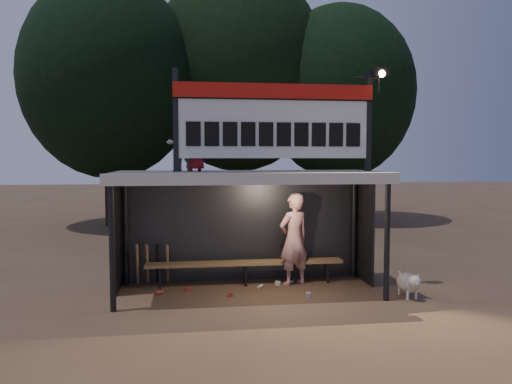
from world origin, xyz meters
TOP-DOWN VIEW (x-y plane):
  - ground at (0.00, 0.00)m, footprint 80.00×80.00m
  - player at (0.98, 0.42)m, footprint 0.81×0.69m
  - child_a at (-1.30, 0.16)m, footprint 0.62×0.59m
  - child_b at (-1.00, 0.23)m, footprint 0.46×0.31m
  - dugout_shelter at (0.00, 0.24)m, footprint 5.10×2.08m
  - scoreboard_assembly at (0.56, -0.01)m, footprint 4.10×0.27m
  - bench at (0.00, 0.55)m, footprint 4.00×0.35m
  - tree_left at (-4.00, 10.00)m, footprint 6.46×6.46m
  - tree_mid at (1.00, 11.50)m, footprint 7.22×7.22m
  - tree_right at (5.00, 10.50)m, footprint 6.08×6.08m
  - dog at (2.89, -0.78)m, footprint 0.36×0.81m
  - bats at (-1.87, 0.82)m, footprint 0.67×0.35m
  - litter at (-0.04, 0.10)m, footprint 2.85×1.10m

SIDE VIEW (x-z plane):
  - ground at x=0.00m, z-range 0.00..0.00m
  - litter at x=-0.04m, z-range 0.00..0.08m
  - dog at x=2.89m, z-range 0.03..0.53m
  - bats at x=-1.87m, z-range 0.01..0.85m
  - bench at x=0.00m, z-range 0.19..0.67m
  - player at x=0.98m, z-range 0.00..1.87m
  - dugout_shelter at x=0.00m, z-range 0.69..3.01m
  - child_b at x=-1.00m, z-range 2.32..3.24m
  - child_a at x=-1.30m, z-range 2.32..3.34m
  - scoreboard_assembly at x=0.56m, z-range 2.33..4.32m
  - tree_right at x=5.00m, z-range 0.83..9.55m
  - tree_left at x=-4.00m, z-range 0.88..10.15m
  - tree_mid at x=1.00m, z-range 0.99..11.34m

